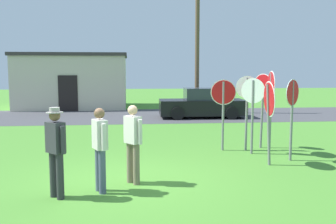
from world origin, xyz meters
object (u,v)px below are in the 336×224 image
object	(u,v)px
parked_car_on_street	(203,104)
utility_pole	(197,34)
stop_sign_leaning_left	(253,103)
person_in_teal	(133,140)
stop_sign_far_back	(223,102)
stop_sign_center_cluster	(269,108)
person_in_blue	(56,147)
stop_sign_low_front	(271,97)
person_in_dark_shirt	(100,145)
stop_sign_leaning_right	(262,98)
stop_sign_nearest	(247,100)
stop_sign_rear_right	(292,106)

from	to	relation	value
parked_car_on_street	utility_pole	bearing A→B (deg)	88.35
stop_sign_leaning_left	person_in_teal	size ratio (longest dim) A/B	1.30
person_in_teal	stop_sign_far_back	bearing A→B (deg)	48.55
stop_sign_center_cluster	person_in_blue	xyz separation A→B (m)	(-4.89, -2.01, -0.49)
stop_sign_leaning_left	stop_sign_low_front	distance (m)	0.53
stop_sign_far_back	person_in_teal	size ratio (longest dim) A/B	1.27
person_in_dark_shirt	stop_sign_center_cluster	bearing A→B (deg)	23.09
utility_pole	stop_sign_leaning_right	distance (m)	10.19
person_in_blue	person_in_dark_shirt	size ratio (longest dim) A/B	1.03
parked_car_on_street	stop_sign_far_back	world-z (taller)	stop_sign_far_back
stop_sign_far_back	parked_car_on_street	bearing A→B (deg)	83.14
utility_pole	person_in_blue	bearing A→B (deg)	-110.49
utility_pole	person_in_teal	world-z (taller)	utility_pole
stop_sign_far_back	person_in_teal	distance (m)	4.16
stop_sign_nearest	person_in_blue	size ratio (longest dim) A/B	1.30
stop_sign_nearest	stop_sign_rear_right	bearing A→B (deg)	-60.91
stop_sign_low_front	stop_sign_nearest	xyz separation A→B (m)	(-0.50, 0.62, -0.15)
stop_sign_center_cluster	stop_sign_nearest	bearing A→B (deg)	89.72
parked_car_on_street	stop_sign_leaning_left	distance (m)	8.46
person_in_dark_shirt	person_in_blue	bearing A→B (deg)	-161.61
stop_sign_rear_right	stop_sign_far_back	bearing A→B (deg)	136.00
utility_pole	stop_sign_leaning_left	bearing A→B (deg)	-91.54
utility_pole	person_in_teal	size ratio (longest dim) A/B	4.97
parked_car_on_street	stop_sign_low_front	bearing A→B (deg)	-88.22
stop_sign_far_back	person_in_dark_shirt	world-z (taller)	stop_sign_far_back
stop_sign_center_cluster	stop_sign_nearest	size ratio (longest dim) A/B	0.95
stop_sign_leaning_left	person_in_teal	bearing A→B (deg)	-143.62
utility_pole	person_in_blue	distance (m)	15.24
parked_car_on_street	stop_sign_rear_right	distance (m)	9.38
stop_sign_low_front	stop_sign_nearest	distance (m)	0.81
stop_sign_center_cluster	stop_sign_far_back	bearing A→B (deg)	110.68
stop_sign_center_cluster	stop_sign_rear_right	size ratio (longest dim) A/B	0.98
stop_sign_center_cluster	stop_sign_far_back	world-z (taller)	stop_sign_center_cluster
stop_sign_low_front	person_in_dark_shirt	world-z (taller)	stop_sign_low_front
utility_pole	stop_sign_nearest	world-z (taller)	utility_pole
stop_sign_leaning_left	stop_sign_nearest	distance (m)	0.51
stop_sign_rear_right	person_in_blue	bearing A→B (deg)	-156.90
stop_sign_leaning_left	person_in_dark_shirt	size ratio (longest dim) A/B	1.30
parked_car_on_street	person_in_dark_shirt	world-z (taller)	person_in_dark_shirt
stop_sign_far_back	stop_sign_nearest	world-z (taller)	stop_sign_nearest
utility_pole	stop_sign_leaning_left	xyz separation A→B (m)	(-0.28, -10.58, -2.89)
stop_sign_far_back	person_in_teal	xyz separation A→B (m)	(-2.73, -3.10, -0.51)
stop_sign_nearest	stop_sign_center_cluster	bearing A→B (deg)	-90.28
stop_sign_leaning_right	person_in_dark_shirt	distance (m)	6.11
stop_sign_center_cluster	stop_sign_low_front	xyz separation A→B (m)	(0.51, 1.22, 0.19)
stop_sign_leaning_left	stop_sign_rear_right	size ratio (longest dim) A/B	1.00
stop_sign_leaning_left	stop_sign_rear_right	xyz separation A→B (m)	(0.78, -0.90, -0.00)
stop_sign_far_back	stop_sign_leaning_right	bearing A→B (deg)	11.06
stop_sign_leaning_left	stop_sign_far_back	bearing A→B (deg)	143.03
stop_sign_far_back	person_in_blue	world-z (taller)	stop_sign_far_back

